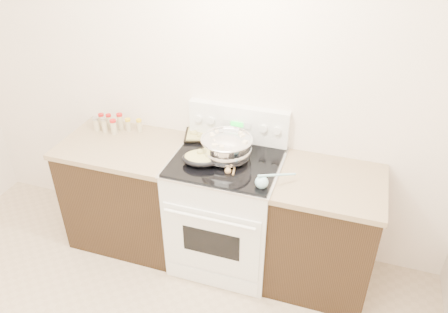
% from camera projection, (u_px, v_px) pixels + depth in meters
% --- Properties ---
extents(room_shell, '(4.10, 3.60, 2.75)m').
position_uv_depth(room_shell, '(20.00, 168.00, 1.62)').
color(room_shell, white).
rests_on(room_shell, ground).
extents(counter_left, '(0.93, 0.67, 0.92)m').
position_uv_depth(counter_left, '(130.00, 192.00, 3.56)').
color(counter_left, black).
rests_on(counter_left, ground).
extents(counter_right, '(0.73, 0.67, 0.92)m').
position_uv_depth(counter_right, '(323.00, 232.00, 3.15)').
color(counter_right, black).
rests_on(counter_right, ground).
extents(kitchen_range, '(0.78, 0.73, 1.22)m').
position_uv_depth(kitchen_range, '(226.00, 209.00, 3.32)').
color(kitchen_range, white).
rests_on(kitchen_range, ground).
extents(mixing_bowl, '(0.41, 0.41, 0.21)m').
position_uv_depth(mixing_bowl, '(227.00, 148.00, 3.04)').
color(mixing_bowl, silver).
rests_on(mixing_bowl, kitchen_range).
extents(roasting_pan, '(0.33, 0.28, 0.12)m').
position_uv_depth(roasting_pan, '(203.00, 157.00, 3.01)').
color(roasting_pan, black).
rests_on(roasting_pan, kitchen_range).
extents(baking_sheet, '(0.43, 0.35, 0.06)m').
position_uv_depth(baking_sheet, '(209.00, 134.00, 3.35)').
color(baking_sheet, black).
rests_on(baking_sheet, kitchen_range).
extents(wooden_spoon, '(0.07, 0.27, 0.04)m').
position_uv_depth(wooden_spoon, '(231.00, 168.00, 2.96)').
color(wooden_spoon, tan).
rests_on(wooden_spoon, kitchen_range).
extents(blue_ladle, '(0.24, 0.21, 0.11)m').
position_uv_depth(blue_ladle, '(263.00, 181.00, 2.79)').
color(blue_ladle, '#95D0DE').
rests_on(blue_ladle, kitchen_range).
extents(spice_jars, '(0.38, 0.14, 0.13)m').
position_uv_depth(spice_jars, '(114.00, 123.00, 3.45)').
color(spice_jars, '#BFB28C').
rests_on(spice_jars, counter_left).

